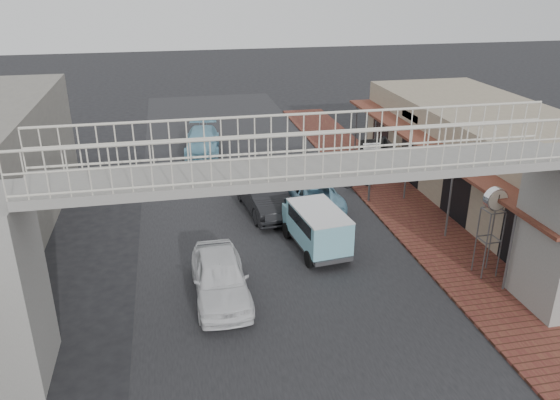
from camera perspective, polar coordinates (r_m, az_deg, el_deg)
name	(u,v)px	position (r m, az deg, el deg)	size (l,w,h in m)	color
ground	(280,268)	(19.62, 0.01, -7.14)	(120.00, 120.00, 0.00)	black
road_strip	(280,268)	(19.62, 0.01, -7.13)	(10.00, 60.00, 0.01)	black
sidewalk	(414,217)	(24.09, 13.83, -1.77)	(3.00, 40.00, 0.10)	brown
shophouse_row	(502,160)	(26.37, 22.17, 3.89)	(7.20, 18.00, 4.00)	gray
footbridge	(310,238)	(14.69, 3.20, -3.99)	(16.40, 2.40, 6.34)	gray
white_hatchback	(220,277)	(17.77, -6.27, -8.02)	(1.72, 4.26, 1.45)	white
dark_sedan	(264,195)	(23.87, -1.66, 0.56)	(1.63, 4.69, 1.54)	black
angkot_curb	(312,192)	(24.51, 3.31, 0.86)	(2.19, 4.74, 1.32)	#679AB4
angkot_far	(202,141)	(32.20, -8.12, 6.11)	(1.93, 4.74, 1.38)	#75B2CB
angkot_van	(317,224)	(20.41, 3.85, -2.48)	(1.97, 3.68, 1.73)	black
motorcycle_near	(385,169)	(28.32, 10.94, 3.24)	(0.57, 1.62, 0.85)	black
motorcycle_far	(359,177)	(26.61, 8.26, 2.36)	(0.49, 1.72, 1.03)	black
street_clock	(495,203)	(19.29, 21.54, -0.31)	(0.79, 0.65, 3.19)	#59595B
arrow_sign	(388,149)	(24.70, 11.25, 5.25)	(1.76, 1.12, 3.02)	#59595B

